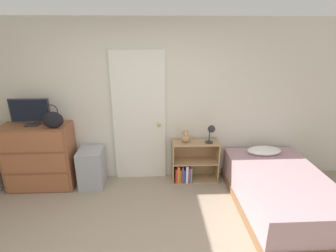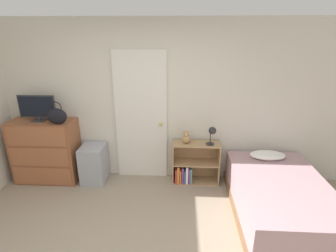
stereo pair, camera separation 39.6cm
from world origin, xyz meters
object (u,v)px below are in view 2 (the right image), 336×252
Objects in this scene: bed at (280,198)px; handbag at (57,116)px; storage_bin at (94,164)px; teddy_bear at (186,138)px; bookshelf at (192,166)px; tv at (37,108)px; desk_lamp at (212,132)px; dresser at (46,151)px.

handbag is at bearing 169.63° from bed.
storage_bin is 3.01× the size of teddy_bear.
teddy_bear is (-0.10, -0.01, 0.49)m from bookshelf.
tv is 2.58m from bookshelf.
storage_bin is 0.83× the size of bookshelf.
storage_bin is at bearing -177.45° from bookshelf.
desk_lamp is (0.29, -0.05, 0.61)m from bookshelf.
handbag reaches higher than storage_bin.
bookshelf is at bearing 5.58° from handbag.
bed is (3.54, -0.72, -0.98)m from tv.
tv reaches higher than desk_lamp.
dresser is 3.50× the size of desk_lamp.
tv is 2.81× the size of teddy_bear.
handbag is 1.20× the size of desk_lamp.
storage_bin is 2.83m from bed.
bookshelf is (1.59, 0.07, -0.03)m from storage_bin.
desk_lamp is at bearing 0.62° from storage_bin.
handbag is at bearing -20.81° from tv.
bed is (0.85, -0.73, -0.63)m from desk_lamp.
dresser is 1.79× the size of tv.
bookshelf is (2.40, 0.06, -0.96)m from tv.
desk_lamp reaches higher than teddy_bear.
handbag reaches higher than desk_lamp.
tv is at bearing 179.21° from storage_bin.
dresser is 2.28m from teddy_bear.
desk_lamp is at bearing 0.51° from dresser.
bookshelf reaches higher than bed.
bookshelf is (2.03, 0.20, -0.88)m from handbag.
tv reaches higher than dresser.
desk_lamp is at bearing -6.58° from teddy_bear.
handbag is at bearing -174.42° from bookshelf.
dresser is 0.80m from storage_bin.
dresser is at bearing -179.76° from storage_bin.
storage_bin is 0.33× the size of bed.
handbag is (0.33, -0.12, 0.64)m from dresser.
dresser is 0.74m from handbag.
dresser is at bearing 159.60° from handbag.
dresser reaches higher than storage_bin.
teddy_bear is (1.93, 0.19, -0.39)m from handbag.
tv is at bearing 159.19° from handbag.
storage_bin is (0.80, -0.01, -0.93)m from tv.
dresser reaches higher than desk_lamp.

